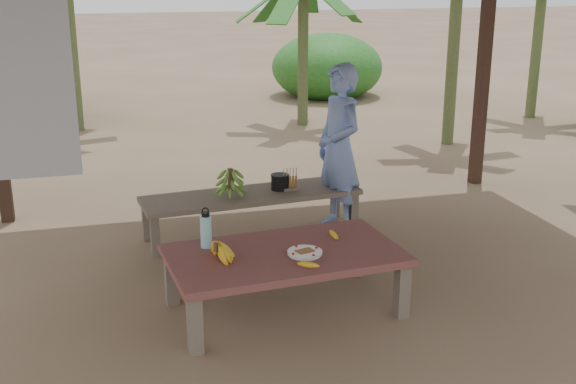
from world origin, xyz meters
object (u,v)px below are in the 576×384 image
object	(u,v)px
ripe_banana_bunch	(216,251)
woman	(339,148)
cooking_pot	(280,182)
bench	(252,198)
water_flask	(206,230)
plate	(305,253)
work_table	(285,259)

from	to	relation	value
ripe_banana_bunch	woman	world-z (taller)	woman
ripe_banana_bunch	cooking_pot	distance (m)	2.05
bench	water_flask	bearing A→B (deg)	-120.65
bench	cooking_pot	world-z (taller)	cooking_pot
plate	water_flask	world-z (taller)	water_flask
ripe_banana_bunch	cooking_pot	xyz separation A→B (m)	(0.96, 1.80, -0.05)
work_table	water_flask	size ratio (longest dim) A/B	5.67
bench	ripe_banana_bunch	bearing A→B (deg)	-116.05
work_table	water_flask	world-z (taller)	water_flask
ripe_banana_bunch	plate	xyz separation A→B (m)	(0.68, -0.06, -0.06)
ripe_banana_bunch	plate	size ratio (longest dim) A/B	0.94
bench	water_flask	xyz separation A→B (m)	(-0.68, -1.46, 0.24)
work_table	woman	size ratio (longest dim) A/B	1.09
cooking_pot	woman	world-z (taller)	woman
water_flask	woman	world-z (taller)	woman
ripe_banana_bunch	woman	size ratio (longest dim) A/B	0.15
work_table	plate	xyz separation A→B (m)	(0.13, -0.11, 0.08)
bench	ripe_banana_bunch	distance (m)	1.89
ripe_banana_bunch	water_flask	distance (m)	0.31
work_table	plate	size ratio (longest dim) A/B	6.93
work_table	water_flask	bearing A→B (deg)	150.89
cooking_pot	woman	size ratio (longest dim) A/B	0.10
bench	cooking_pot	bearing A→B (deg)	1.71
bench	water_flask	distance (m)	1.63
bench	woman	size ratio (longest dim) A/B	1.31
ripe_banana_bunch	water_flask	size ratio (longest dim) A/B	0.77
work_table	plate	distance (m)	0.19
water_flask	bench	bearing A→B (deg)	64.93
water_flask	cooking_pot	size ratio (longest dim) A/B	1.84
bench	plate	distance (m)	1.83
ripe_banana_bunch	plate	world-z (taller)	ripe_banana_bunch
plate	woman	world-z (taller)	woman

